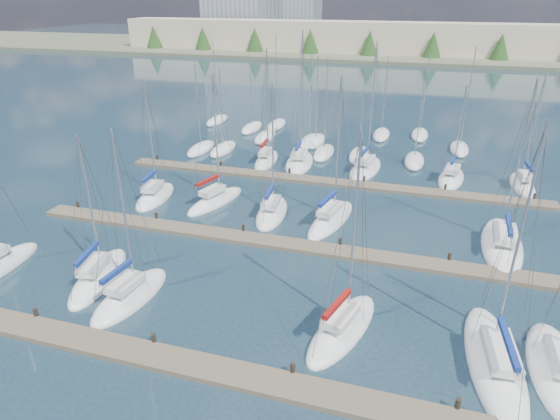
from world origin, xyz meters
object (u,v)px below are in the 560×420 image
(sailboat_o, at_px, (299,162))
(sailboat_r, at_px, (522,185))
(sailboat_b, at_px, (99,277))
(sailboat_p, at_px, (365,169))
(sailboat_h, at_px, (155,196))
(sailboat_i, at_px, (216,201))
(sailboat_q, at_px, (451,178))
(sailboat_j, at_px, (272,212))
(sailboat_g, at_px, (557,370))
(sailboat_k, at_px, (331,219))
(sailboat_c, at_px, (131,296))
(sailboat_d, at_px, (342,328))
(sailboat_n, at_px, (266,160))
(sailboat_m, at_px, (502,245))
(sailboat_f, at_px, (494,362))

(sailboat_o, distance_m, sailboat_r, 23.54)
(sailboat_b, height_order, sailboat_p, sailboat_p)
(sailboat_h, xyz_separation_m, sailboat_i, (6.01, 0.70, 0.02))
(sailboat_q, bearing_deg, sailboat_j, -129.87)
(sailboat_g, bearing_deg, sailboat_k, 136.69)
(sailboat_c, xyz_separation_m, sailboat_b, (-3.39, 1.35, -0.01))
(sailboat_c, bearing_deg, sailboat_r, 51.09)
(sailboat_k, relative_size, sailboat_g, 0.97)
(sailboat_d, height_order, sailboat_i, sailboat_d)
(sailboat_h, xyz_separation_m, sailboat_g, (31.91, -14.29, 0.00))
(sailboat_h, distance_m, sailboat_k, 17.21)
(sailboat_q, distance_m, sailboat_h, 30.52)
(sailboat_q, distance_m, sailboat_p, 9.07)
(sailboat_c, distance_m, sailboat_k, 18.03)
(sailboat_b, xyz_separation_m, sailboat_n, (3.40, 26.81, 0.02))
(sailboat_q, relative_size, sailboat_h, 0.90)
(sailboat_o, height_order, sailboat_b, sailboat_o)
(sailboat_p, bearing_deg, sailboat_c, -104.77)
(sailboat_c, xyz_separation_m, sailboat_n, (0.02, 28.16, 0.02))
(sailboat_c, xyz_separation_m, sailboat_o, (3.91, 28.53, 0.01))
(sailboat_m, xyz_separation_m, sailboat_j, (-18.95, 0.41, 0.01))
(sailboat_r, distance_m, sailboat_p, 15.95)
(sailboat_d, bearing_deg, sailboat_k, 119.91)
(sailboat_h, xyz_separation_m, sailboat_b, (3.54, -13.57, -0.00))
(sailboat_o, bearing_deg, sailboat_j, -91.63)
(sailboat_f, distance_m, sailboat_i, 27.49)
(sailboat_d, distance_m, sailboat_o, 29.50)
(sailboat_k, relative_size, sailboat_m, 0.96)
(sailboat_k, distance_m, sailboat_g, 20.42)
(sailboat_m, distance_m, sailboat_b, 30.19)
(sailboat_h, bearing_deg, sailboat_f, -33.78)
(sailboat_o, distance_m, sailboat_n, 3.91)
(sailboat_d, distance_m, sailboat_j, 16.48)
(sailboat_q, xyz_separation_m, sailboat_g, (4.43, -27.57, 0.01))
(sailboat_o, xyz_separation_m, sailboat_n, (-3.90, -0.37, 0.01))
(sailboat_b, bearing_deg, sailboat_r, 29.43)
(sailboat_h, height_order, sailboat_g, sailboat_g)
(sailboat_r, distance_m, sailboat_g, 27.69)
(sailboat_i, height_order, sailboat_r, sailboat_i)
(sailboat_f, relative_size, sailboat_h, 1.18)
(sailboat_m, height_order, sailboat_r, sailboat_m)
(sailboat_f, bearing_deg, sailboat_q, 88.35)
(sailboat_f, relative_size, sailboat_p, 0.97)
(sailboat_p, bearing_deg, sailboat_r, 5.62)
(sailboat_r, bearing_deg, sailboat_g, -97.84)
(sailboat_m, bearing_deg, sailboat_o, 148.23)
(sailboat_d, xyz_separation_m, sailboat_h, (-20.63, 14.21, -0.01))
(sailboat_d, height_order, sailboat_b, sailboat_d)
(sailboat_m, relative_size, sailboat_b, 1.25)
(sailboat_q, distance_m, sailboat_j, 20.65)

